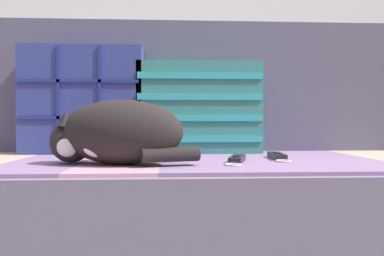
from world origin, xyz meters
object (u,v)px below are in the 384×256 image
at_px(throw_pillow_striped, 199,108).
at_px(game_remote_far, 277,156).
at_px(sleeping_cat, 114,134).
at_px(couch, 162,222).
at_px(throw_pillow_quilted, 83,100).
at_px(game_remote_near, 237,159).

bearing_deg(throw_pillow_striped, game_remote_far, -47.88).
bearing_deg(throw_pillow_striped, sleeping_cat, -124.26).
bearing_deg(game_remote_far, throw_pillow_striped, 132.12).
xyz_separation_m(throw_pillow_striped, sleeping_cat, (-0.27, -0.39, -0.09)).
bearing_deg(throw_pillow_striped, couch, -124.42).
height_order(throw_pillow_quilted, throw_pillow_striped, throw_pillow_quilted).
bearing_deg(sleeping_cat, couch, 55.92).
relative_size(throw_pillow_quilted, sleeping_cat, 1.06).
bearing_deg(throw_pillow_quilted, game_remote_near, -33.88).
xyz_separation_m(couch, throw_pillow_striped, (0.14, 0.20, 0.39)).
xyz_separation_m(throw_pillow_quilted, throw_pillow_striped, (0.44, -0.00, -0.03)).
height_order(couch, sleeping_cat, sleeping_cat).
bearing_deg(couch, throw_pillow_quilted, 146.83).
height_order(throw_pillow_quilted, sleeping_cat, throw_pillow_quilted).
relative_size(throw_pillow_striped, game_remote_near, 2.45).
bearing_deg(couch, throw_pillow_striped, 55.58).
distance_m(throw_pillow_quilted, game_remote_far, 0.75).
height_order(couch, game_remote_near, game_remote_near).
bearing_deg(sleeping_cat, game_remote_near, 5.94).
distance_m(game_remote_near, game_remote_far, 0.18).
bearing_deg(game_remote_far, sleeping_cat, -165.23).
distance_m(couch, sleeping_cat, 0.38).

